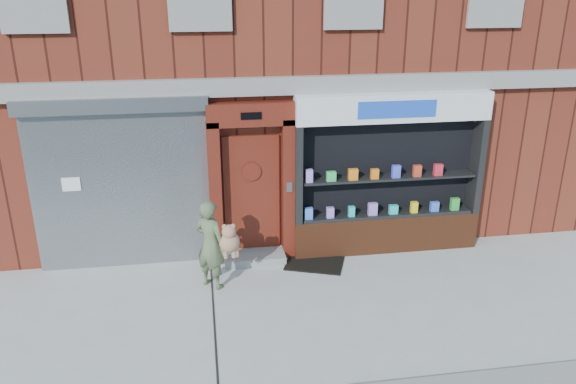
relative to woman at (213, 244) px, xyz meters
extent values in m
plane|color=#9E9E99|center=(1.49, -0.91, -0.78)|extent=(80.00, 80.00, 0.00)
cube|color=#5F2115|center=(1.49, 5.09, 3.22)|extent=(12.00, 8.00, 8.00)
cube|color=gray|center=(1.49, 1.01, 2.37)|extent=(12.00, 0.16, 0.30)
cube|color=gray|center=(-1.51, 1.03, 0.62)|extent=(3.00, 0.10, 2.80)
cube|color=slate|center=(-1.51, 0.97, 2.14)|extent=(3.10, 0.30, 0.24)
cube|color=white|center=(-2.31, 0.97, 0.82)|extent=(0.30, 0.01, 0.24)
cube|color=#4C150D|center=(0.09, 0.95, 0.52)|extent=(0.22, 0.28, 2.60)
cube|color=#4C150D|center=(1.39, 0.95, 0.52)|extent=(0.22, 0.28, 2.60)
cube|color=#4C150D|center=(0.74, 0.95, 1.92)|extent=(1.50, 0.28, 0.40)
cube|color=black|center=(0.74, 0.80, 1.92)|extent=(0.35, 0.01, 0.12)
cube|color=#581B10|center=(0.74, 1.06, 0.42)|extent=(1.00, 0.06, 2.20)
cylinder|color=black|center=(0.74, 1.02, 0.87)|extent=(0.28, 0.02, 0.28)
cylinder|color=#4C150D|center=(0.74, 1.01, 0.87)|extent=(0.34, 0.02, 0.34)
cube|color=gray|center=(0.74, 0.79, -0.71)|extent=(1.10, 0.55, 0.15)
cube|color=slate|center=(1.39, 0.80, 0.62)|extent=(0.10, 0.02, 0.18)
cube|color=brown|center=(3.24, 0.89, -0.43)|extent=(3.50, 0.40, 0.70)
cube|color=black|center=(1.55, 0.89, 0.82)|extent=(0.12, 0.40, 1.80)
cube|color=black|center=(4.93, 0.89, 0.82)|extent=(0.12, 0.40, 1.80)
cube|color=black|center=(3.24, 1.08, 0.82)|extent=(3.30, 0.03, 1.80)
cube|color=black|center=(3.24, 0.89, -0.05)|extent=(3.20, 0.36, 0.06)
cube|color=black|center=(3.24, 0.89, 0.67)|extent=(3.20, 0.36, 0.04)
cube|color=white|center=(3.24, 0.89, 1.97)|extent=(3.50, 0.40, 0.50)
cube|color=#1740B3|center=(3.24, 0.69, 1.97)|extent=(1.40, 0.01, 0.30)
cube|color=#4475E9|center=(1.74, 0.81, 0.09)|extent=(0.15, 0.09, 0.22)
cube|color=#9D79DA|center=(2.14, 0.81, 0.08)|extent=(0.13, 0.09, 0.20)
cube|color=#27BBC6|center=(2.54, 0.81, 0.08)|extent=(0.11, 0.09, 0.19)
cube|color=#9B73D0|center=(2.94, 0.81, 0.10)|extent=(0.17, 0.09, 0.24)
cube|color=#26BCBE|center=(3.34, 0.81, 0.06)|extent=(0.16, 0.09, 0.17)
cube|color=yellow|center=(3.74, 0.81, 0.08)|extent=(0.12, 0.09, 0.21)
cube|color=blue|center=(4.14, 0.81, 0.07)|extent=(0.16, 0.09, 0.19)
cube|color=green|center=(4.54, 0.81, 0.10)|extent=(0.15, 0.09, 0.24)
cube|color=#A981E9|center=(1.74, 0.81, 0.81)|extent=(0.12, 0.09, 0.24)
cube|color=#37C25B|center=(2.14, 0.81, 0.78)|extent=(0.17, 0.09, 0.18)
cube|color=orange|center=(2.54, 0.81, 0.79)|extent=(0.17, 0.09, 0.20)
cube|color=orange|center=(2.94, 0.81, 0.78)|extent=(0.14, 0.09, 0.18)
cube|color=#424EE3|center=(3.34, 0.81, 0.80)|extent=(0.15, 0.09, 0.23)
cube|color=#C53C22|center=(3.74, 0.81, 0.80)|extent=(0.14, 0.09, 0.21)
cube|color=red|center=(4.14, 0.81, 0.80)|extent=(0.16, 0.09, 0.22)
imported|color=#536240|center=(-0.05, 0.01, -0.01)|extent=(0.66, 0.64, 1.53)
sphere|color=#9C6E4E|center=(0.26, -0.06, 0.05)|extent=(0.34, 0.34, 0.34)
sphere|color=#9C6E4E|center=(0.26, -0.12, 0.25)|extent=(0.23, 0.23, 0.23)
sphere|color=#9C6E4E|center=(0.19, -0.12, 0.35)|extent=(0.08, 0.08, 0.08)
sphere|color=#9C6E4E|center=(0.33, -0.12, 0.35)|extent=(0.08, 0.08, 0.08)
cylinder|color=#9C6E4E|center=(0.14, -0.06, -0.13)|extent=(0.08, 0.08, 0.21)
cylinder|color=#9C6E4E|center=(0.37, -0.06, -0.13)|extent=(0.08, 0.08, 0.21)
cylinder|color=#9C6E4E|center=(0.19, -0.08, -0.13)|extent=(0.08, 0.08, 0.21)
cylinder|color=#9C6E4E|center=(0.33, -0.08, -0.13)|extent=(0.08, 0.08, 0.21)
cube|color=black|center=(1.80, 0.50, -0.77)|extent=(1.20, 1.02, 0.03)
camera|label=1|loc=(-0.08, -8.37, 4.01)|focal=35.00mm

